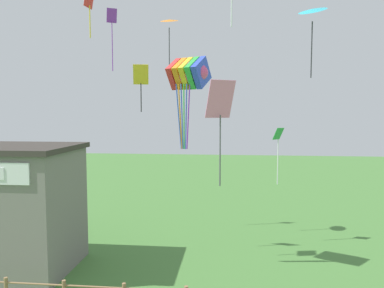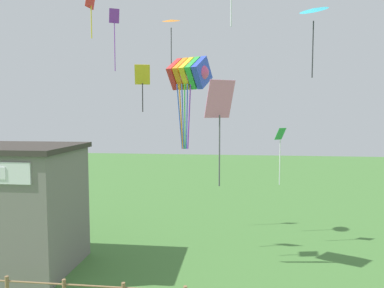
# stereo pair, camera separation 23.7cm
# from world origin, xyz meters

# --- Properties ---
(kite_rainbow_parafoil) EXTENTS (2.37, 2.14, 4.20)m
(kite_rainbow_parafoil) POSITION_xyz_m (-0.41, 11.65, 9.13)
(kite_rainbow_parafoil) COLOR #E54C8C
(kite_yellow_diamond) EXTENTS (0.86, 0.66, 2.36)m
(kite_yellow_diamond) POSITION_xyz_m (-3.04, 13.37, 9.09)
(kite_yellow_diamond) COLOR yellow
(kite_pink_diamond) EXTENTS (1.09, 0.91, 3.76)m
(kite_pink_diamond) POSITION_xyz_m (1.15, 7.88, 7.51)
(kite_pink_diamond) COLOR pink
(kite_cyan_delta) EXTENTS (1.58, 1.56, 3.12)m
(kite_cyan_delta) POSITION_xyz_m (4.92, 11.23, 11.64)
(kite_cyan_delta) COLOR #2DB2C6
(kite_green_diamond) EXTENTS (0.66, 0.64, 3.17)m
(kite_green_diamond) POSITION_xyz_m (4.14, 15.64, 5.52)
(kite_green_diamond) COLOR green
(kite_purple_streamer) EXTENTS (0.65, 0.50, 3.65)m
(kite_purple_streamer) POSITION_xyz_m (-5.57, 16.73, 12.37)
(kite_purple_streamer) COLOR purple
(kite_orange_delta) EXTENTS (1.03, 1.00, 3.25)m
(kite_orange_delta) POSITION_xyz_m (-2.00, 15.95, 12.45)
(kite_orange_delta) COLOR orange
(kite_red_diamond) EXTENTS (0.31, 0.74, 2.34)m
(kite_red_diamond) POSITION_xyz_m (-4.89, 11.40, 12.39)
(kite_red_diamond) COLOR red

